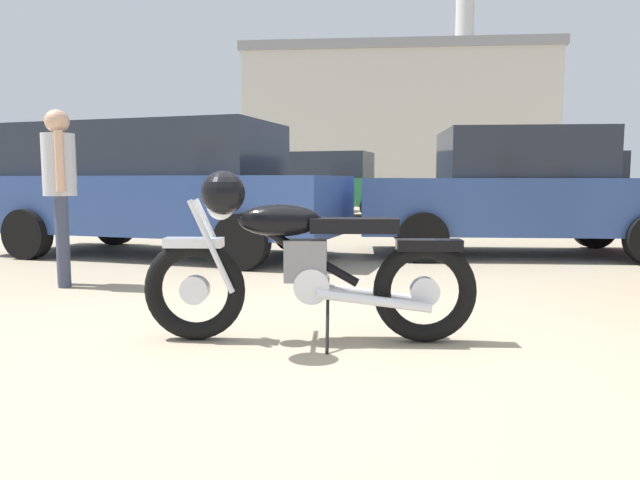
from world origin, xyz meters
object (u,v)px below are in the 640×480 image
(bystander, at_px, (60,179))
(blue_hatchback_right, at_px, (282,185))
(pale_sedan_back, at_px, (573,187))
(white_estate_far, at_px, (159,185))
(vintage_motorcycle, at_px, (300,264))
(dark_sedan_left, at_px, (333,183))
(red_hatchback_near, at_px, (518,193))

(bystander, distance_m, blue_hatchback_right, 13.71)
(blue_hatchback_right, xyz_separation_m, pale_sedan_back, (7.97, -4.12, 0.00))
(bystander, height_order, blue_hatchback_right, blue_hatchback_right)
(blue_hatchback_right, relative_size, white_estate_far, 0.90)
(vintage_motorcycle, height_order, dark_sedan_left, dark_sedan_left)
(bystander, xyz_separation_m, red_hatchback_near, (4.78, 2.96, -0.18))
(blue_hatchback_right, bearing_deg, pale_sedan_back, -17.99)
(dark_sedan_left, bearing_deg, white_estate_far, -89.50)
(bystander, relative_size, dark_sedan_left, 0.40)
(bystander, height_order, white_estate_far, white_estate_far)
(pale_sedan_back, bearing_deg, vintage_motorcycle, 67.04)
(bystander, relative_size, red_hatchback_near, 0.39)
(dark_sedan_left, bearing_deg, red_hatchback_near, -58.07)
(vintage_motorcycle, distance_m, red_hatchback_near, 5.09)
(red_hatchback_near, bearing_deg, pale_sedan_back, -114.84)
(dark_sedan_left, bearing_deg, blue_hatchback_right, 136.99)
(dark_sedan_left, height_order, blue_hatchback_right, dark_sedan_left)
(vintage_motorcycle, bearing_deg, dark_sedan_left, -90.06)
(red_hatchback_near, distance_m, blue_hatchback_right, 11.99)
(bystander, relative_size, white_estate_far, 0.34)
(red_hatchback_near, bearing_deg, vintage_motorcycle, 60.84)
(vintage_motorcycle, height_order, bystander, bystander)
(dark_sedan_left, distance_m, red_hatchback_near, 8.85)
(dark_sedan_left, relative_size, red_hatchback_near, 0.96)
(bystander, distance_m, dark_sedan_left, 11.23)
(dark_sedan_left, height_order, pale_sedan_back, dark_sedan_left)
(vintage_motorcycle, relative_size, pale_sedan_back, 0.49)
(vintage_motorcycle, xyz_separation_m, bystander, (-2.55, 1.61, 0.53))
(dark_sedan_left, height_order, red_hatchback_near, dark_sedan_left)
(vintage_motorcycle, bearing_deg, bystander, -37.39)
(dark_sedan_left, bearing_deg, pale_sedan_back, -5.03)
(vintage_motorcycle, relative_size, bystander, 1.25)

